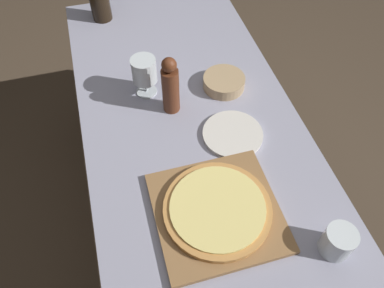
{
  "coord_description": "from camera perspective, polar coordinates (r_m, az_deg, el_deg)",
  "views": [
    {
      "loc": [
        -0.22,
        -0.76,
        1.7
      ],
      "look_at": [
        -0.04,
        -0.09,
        0.79
      ],
      "focal_mm": 35.0,
      "sensor_mm": 36.0,
      "label": 1
    }
  ],
  "objects": [
    {
      "name": "ground_plane",
      "position": [
        1.88,
        0.34,
        -12.37
      ],
      "size": [
        12.0,
        12.0,
        0.0
      ],
      "primitive_type": "plane",
      "color": "#4C3D2D"
    },
    {
      "name": "dining_table",
      "position": [
        1.32,
        0.47,
        -0.67
      ],
      "size": [
        0.73,
        1.72,
        0.73
      ],
      "color": "#9393A8",
      "rests_on": "ground_plane"
    },
    {
      "name": "cutting_board",
      "position": [
        1.08,
        3.84,
        -10.3
      ],
      "size": [
        0.35,
        0.34,
        0.02
      ],
      "color": "olive",
      "rests_on": "dining_table"
    },
    {
      "name": "pizza",
      "position": [
        1.06,
        3.9,
        -9.8
      ],
      "size": [
        0.31,
        0.31,
        0.02
      ],
      "color": "#C68947",
      "rests_on": "cutting_board"
    },
    {
      "name": "pepper_mill",
      "position": [
        1.25,
        -3.31,
        8.74
      ],
      "size": [
        0.06,
        0.06,
        0.22
      ],
      "color": "#5B2D19",
      "rests_on": "dining_table"
    },
    {
      "name": "wine_glass",
      "position": [
        1.32,
        -7.31,
        10.96
      ],
      "size": [
        0.09,
        0.09,
        0.15
      ],
      "color": "silver",
      "rests_on": "dining_table"
    },
    {
      "name": "small_bowl",
      "position": [
        1.39,
        4.89,
        9.37
      ],
      "size": [
        0.15,
        0.15,
        0.04
      ],
      "color": "tan",
      "rests_on": "dining_table"
    },
    {
      "name": "drinking_tumbler",
      "position": [
        1.07,
        21.34,
        -13.68
      ],
      "size": [
        0.08,
        0.08,
        0.09
      ],
      "color": "silver",
      "rests_on": "dining_table"
    },
    {
      "name": "dinner_plate",
      "position": [
        1.24,
        6.22,
        1.49
      ],
      "size": [
        0.2,
        0.2,
        0.01
      ],
      "color": "silver",
      "rests_on": "dining_table"
    }
  ]
}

